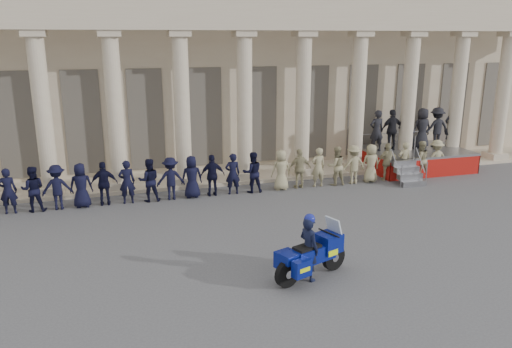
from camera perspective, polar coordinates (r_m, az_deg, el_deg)
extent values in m
plane|color=#464649|center=(14.06, 2.13, -10.07)|extent=(90.00, 90.00, 0.00)
cube|color=tan|center=(27.37, -7.92, 12.04)|extent=(40.00, 10.00, 9.00)
cube|color=tan|center=(22.04, -5.08, -0.36)|extent=(40.00, 2.60, 0.15)
cube|color=tan|center=(20.45, -5.08, 17.45)|extent=(35.80, 1.00, 1.00)
cube|color=tan|center=(20.98, -22.33, -1.67)|extent=(0.90, 0.90, 0.30)
cylinder|color=tan|center=(20.37, -23.17, 6.30)|extent=(0.64, 0.64, 5.60)
cube|color=tan|center=(20.18, -24.07, 14.49)|extent=(0.85, 0.85, 0.24)
cube|color=tan|center=(20.84, -15.22, -1.14)|extent=(0.90, 0.90, 0.30)
cylinder|color=tan|center=(20.22, -15.81, 6.89)|extent=(0.64, 0.64, 5.60)
cube|color=tan|center=(20.03, -16.44, 15.17)|extent=(0.85, 0.85, 0.24)
cube|color=tan|center=(21.02, -8.14, -0.61)|extent=(0.90, 0.90, 0.30)
cylinder|color=tan|center=(20.41, -8.45, 7.38)|extent=(0.64, 0.64, 5.60)
cube|color=tan|center=(20.21, -8.79, 15.60)|extent=(0.85, 0.85, 0.24)
cube|color=tan|center=(21.51, -1.28, -0.08)|extent=(0.90, 0.90, 0.30)
cylinder|color=tan|center=(20.92, -1.32, 7.74)|extent=(0.64, 0.64, 5.60)
cube|color=tan|center=(20.73, -1.38, 15.76)|extent=(0.85, 0.85, 0.24)
cube|color=tan|center=(22.30, 5.19, 0.43)|extent=(0.90, 0.90, 0.30)
cylinder|color=tan|center=(21.73, 5.38, 7.96)|extent=(0.64, 0.64, 5.60)
cube|color=tan|center=(21.55, 5.58, 15.68)|extent=(0.85, 0.85, 0.24)
cube|color=tan|center=(23.35, 11.14, 0.88)|extent=(0.90, 0.90, 0.30)
cylinder|color=tan|center=(22.81, 11.53, 8.07)|extent=(0.64, 0.64, 5.60)
cube|color=tan|center=(22.64, 11.93, 15.42)|extent=(0.85, 0.85, 0.24)
cube|color=tan|center=(24.64, 16.53, 1.29)|extent=(0.90, 0.90, 0.30)
cylinder|color=tan|center=(24.12, 17.07, 8.10)|extent=(0.64, 0.64, 5.60)
cube|color=tan|center=(23.96, 17.63, 15.03)|extent=(0.85, 0.85, 0.24)
cube|color=tan|center=(26.12, 21.35, 1.64)|extent=(0.90, 0.90, 0.30)
cylinder|color=tan|center=(25.63, 21.99, 8.05)|extent=(0.64, 0.64, 5.60)
cube|color=tan|center=(25.48, 22.67, 14.56)|extent=(0.85, 0.85, 0.24)
cube|color=tan|center=(27.76, 25.62, 1.94)|extent=(0.90, 0.90, 0.30)
cylinder|color=tan|center=(27.31, 26.34, 7.97)|extent=(0.64, 0.64, 5.60)
cube|color=tan|center=(27.16, 27.09, 14.06)|extent=(0.85, 0.85, 0.24)
cube|color=black|center=(22.64, -25.71, 5.01)|extent=(1.30, 0.12, 4.20)
cube|color=black|center=(22.35, -19.11, 5.58)|extent=(1.30, 0.12, 4.20)
cube|color=black|center=(22.37, -12.43, 6.07)|extent=(1.30, 0.12, 4.20)
cube|color=black|center=(22.69, -5.84, 6.48)|extent=(1.30, 0.12, 4.20)
cube|color=black|center=(23.29, 0.50, 6.79)|extent=(1.30, 0.12, 4.20)
cube|color=black|center=(24.16, 6.46, 7.01)|extent=(1.30, 0.12, 4.20)
cube|color=black|center=(25.27, 11.95, 7.14)|extent=(1.30, 0.12, 4.20)
cube|color=black|center=(26.59, 16.95, 7.21)|extent=(1.30, 0.12, 4.20)
cube|color=black|center=(28.09, 21.44, 7.22)|extent=(1.30, 0.12, 4.20)
cube|color=black|center=(29.74, 25.46, 7.19)|extent=(1.30, 0.12, 4.20)
imported|color=black|center=(19.53, -26.49, -1.75)|extent=(0.60, 0.40, 1.65)
imported|color=black|center=(19.39, -24.14, -1.58)|extent=(0.80, 0.63, 1.65)
imported|color=black|center=(19.29, -21.76, -1.41)|extent=(1.07, 0.61, 1.65)
imported|color=black|center=(19.22, -19.36, -1.24)|extent=(0.81, 0.53, 1.65)
imported|color=black|center=(19.18, -16.95, -1.06)|extent=(0.97, 0.40, 1.65)
imported|color=black|center=(19.18, -14.54, -0.88)|extent=(0.60, 0.40, 1.65)
imported|color=black|center=(19.21, -12.12, -0.70)|extent=(0.80, 0.63, 1.65)
imported|color=black|center=(19.28, -9.72, -0.51)|extent=(1.07, 0.61, 1.65)
imported|color=black|center=(19.38, -7.35, -0.33)|extent=(0.81, 0.53, 1.65)
imported|color=black|center=(19.52, -5.00, -0.15)|extent=(0.97, 0.40, 1.65)
imported|color=black|center=(19.68, -2.68, 0.03)|extent=(0.60, 0.40, 1.65)
imported|color=black|center=(19.88, -0.41, 0.20)|extent=(0.80, 0.63, 1.65)
imported|color=#998F6A|center=(20.23, 2.89, 0.45)|extent=(0.81, 0.53, 1.65)
imported|color=#998F6A|center=(20.51, 5.03, 0.61)|extent=(0.97, 0.40, 1.65)
imported|color=#998F6A|center=(20.81, 7.11, 0.77)|extent=(0.60, 0.40, 1.65)
imported|color=#998F6A|center=(21.14, 9.13, 0.92)|extent=(0.80, 0.63, 1.65)
imported|color=#998F6A|center=(21.49, 11.09, 1.07)|extent=(1.07, 0.61, 1.65)
imported|color=#998F6A|center=(21.87, 12.98, 1.21)|extent=(0.81, 0.53, 1.65)
imported|color=#998F6A|center=(22.27, 14.81, 1.34)|extent=(0.97, 0.40, 1.65)
imported|color=#998F6A|center=(22.69, 16.57, 1.47)|extent=(0.60, 0.40, 1.65)
imported|color=#998F6A|center=(23.13, 18.26, 1.59)|extent=(0.80, 0.63, 1.65)
imported|color=#998F6A|center=(23.60, 19.89, 1.71)|extent=(1.07, 0.61, 1.65)
cube|color=gray|center=(24.68, 17.75, 2.61)|extent=(4.62, 3.30, 0.10)
cube|color=#9C120C|center=(23.49, 19.83, 0.62)|extent=(4.62, 0.04, 0.83)
cube|color=#9C120C|center=(23.60, 13.03, 1.22)|extent=(0.04, 3.30, 0.83)
cube|color=#9C120C|center=(26.11, 21.85, 1.85)|extent=(0.04, 3.30, 0.83)
cube|color=gray|center=(21.88, 17.53, -1.04)|extent=(1.10, 0.28, 0.23)
cube|color=gray|center=(22.04, 17.18, -0.26)|extent=(1.10, 0.28, 0.23)
cube|color=gray|center=(22.21, 16.83, 0.51)|extent=(1.10, 0.28, 0.23)
cube|color=gray|center=(22.38, 16.50, 1.26)|extent=(1.10, 0.28, 0.23)
cylinder|color=gray|center=(25.88, 15.90, 4.57)|extent=(4.62, 0.04, 0.04)
imported|color=black|center=(23.60, 13.62, 4.83)|extent=(0.69, 0.45, 1.90)
imported|color=black|center=(24.01, 15.28, 4.89)|extent=(1.11, 0.46, 1.90)
imported|color=black|center=(24.43, 16.89, 4.94)|extent=(0.92, 0.72, 1.90)
imported|color=black|center=(24.87, 18.45, 4.99)|extent=(0.93, 0.60, 1.90)
imported|color=black|center=(25.33, 19.95, 5.04)|extent=(1.22, 0.70, 1.90)
imported|color=black|center=(25.81, 21.39, 5.08)|extent=(0.69, 0.45, 1.90)
cylinder|color=black|center=(13.68, 8.86, -9.36)|extent=(0.72, 0.39, 0.71)
cylinder|color=black|center=(12.67, 3.61, -11.30)|extent=(0.72, 0.39, 0.71)
cube|color=navy|center=(13.06, 6.56, -9.00)|extent=(1.32, 0.86, 0.41)
cube|color=navy|center=(13.34, 8.28, -7.72)|extent=(0.75, 0.73, 0.49)
cube|color=silver|center=(13.44, 8.24, -8.69)|extent=(0.34, 0.39, 0.13)
cube|color=#B2BFCC|center=(13.33, 8.91, -6.07)|extent=(0.38, 0.54, 0.58)
cube|color=black|center=(12.84, 5.88, -8.38)|extent=(0.78, 0.59, 0.11)
cube|color=navy|center=(12.53, 3.83, -9.60)|extent=(0.48, 0.48, 0.24)
cube|color=navy|center=(12.43, 5.25, -10.67)|extent=(0.54, 0.39, 0.43)
cube|color=#D7F50C|center=(12.43, 5.25, -10.67)|extent=(0.39, 0.36, 0.11)
cube|color=navy|center=(12.90, 3.18, -9.62)|extent=(0.54, 0.39, 0.43)
cube|color=#D7F50C|center=(12.90, 3.18, -9.62)|extent=(0.39, 0.36, 0.11)
cylinder|color=silver|center=(13.05, 3.96, -10.63)|extent=(0.64, 0.33, 0.11)
cylinder|color=black|center=(13.24, 8.33, -6.69)|extent=(0.30, 0.72, 0.04)
imported|color=black|center=(12.89, 6.05, -8.47)|extent=(0.60, 0.72, 1.70)
sphere|color=navy|center=(12.59, 6.15, -5.14)|extent=(0.28, 0.28, 0.28)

